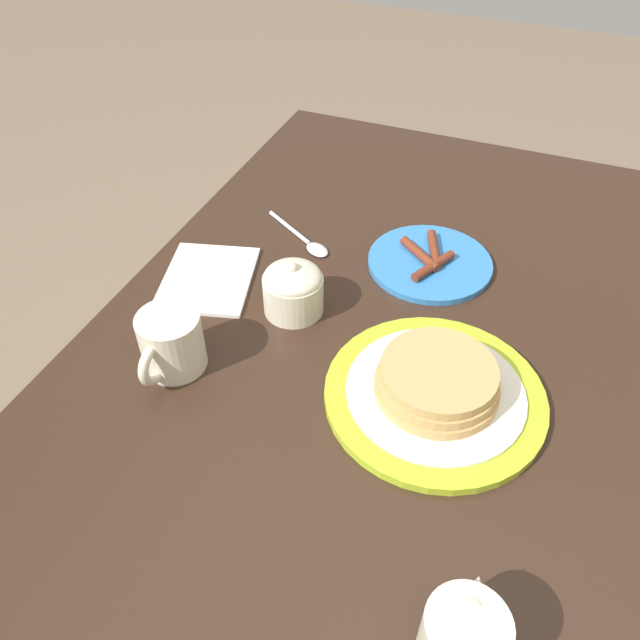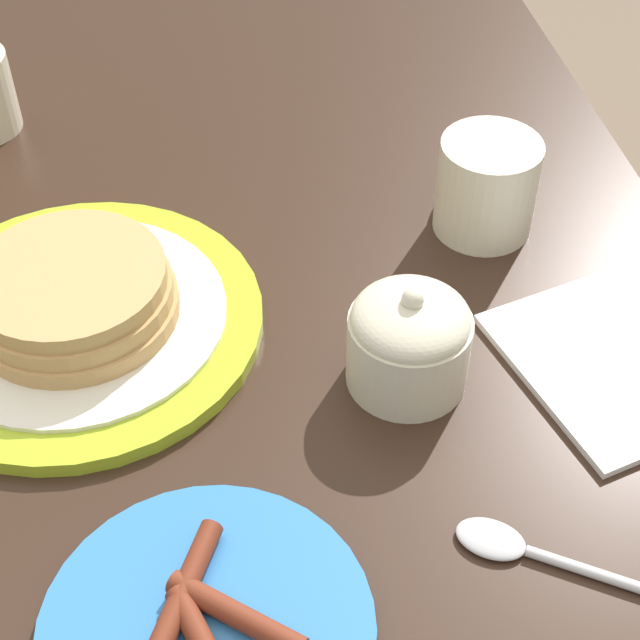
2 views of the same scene
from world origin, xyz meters
name	(u,v)px [view 1 (image 1 of 2)]	position (x,y,z in m)	size (l,w,h in m)	color
dining_table	(431,475)	(0.00, 0.00, 0.65)	(1.46, 1.00, 0.76)	#332116
pancake_plate	(436,388)	(-0.03, -0.02, 0.78)	(0.27, 0.27, 0.06)	#AAC628
side_plate_bacon	(430,262)	(-0.29, -0.09, 0.76)	(0.19, 0.19, 0.02)	#337AC6
coffee_mug	(170,343)	(0.04, -0.35, 0.80)	(0.11, 0.08, 0.08)	beige
creamer_pitcher	(463,639)	(0.25, 0.07, 0.79)	(0.11, 0.07, 0.08)	beige
sugar_bowl	(293,289)	(-0.12, -0.25, 0.79)	(0.09, 0.09, 0.08)	beige
napkin	(208,278)	(-0.13, -0.39, 0.76)	(0.19, 0.17, 0.01)	white
spoon	(307,242)	(-0.28, -0.29, 0.76)	(0.10, 0.14, 0.01)	silver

